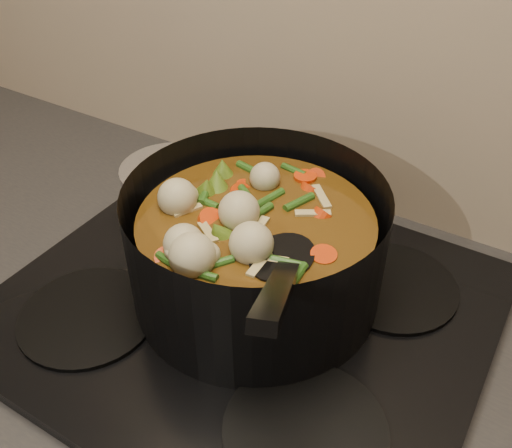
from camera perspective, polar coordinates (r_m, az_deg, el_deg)
The scene contains 3 objects.
stovetop at distance 0.78m, azimuth -1.17°, elevation -8.23°, with size 0.62×0.54×0.03m.
stockpot at distance 0.74m, azimuth 0.03°, elevation -2.44°, with size 0.38×0.44×0.24m.
saucepan at distance 0.89m, azimuth -8.26°, elevation 2.83°, with size 0.15×0.15×0.12m.
Camera 1 is at (0.30, 1.47, 1.48)m, focal length 40.00 mm.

